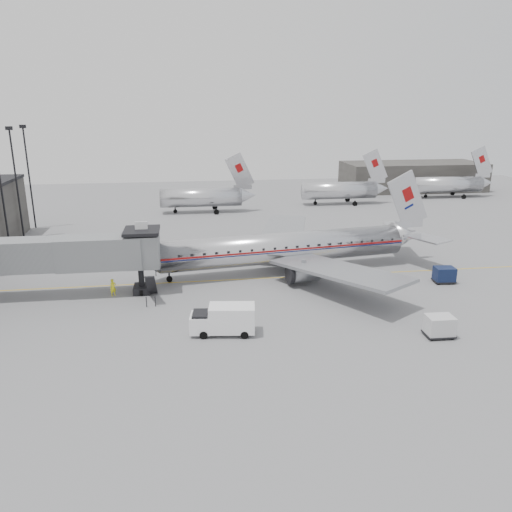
{
  "coord_description": "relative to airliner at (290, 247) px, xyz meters",
  "views": [
    {
      "loc": [
        -4.62,
        -44.17,
        17.81
      ],
      "look_at": [
        2.22,
        3.85,
        3.2
      ],
      "focal_mm": 35.0,
      "sensor_mm": 36.0,
      "label": 1
    }
  ],
  "objects": [
    {
      "name": "ground",
      "position": [
        -6.68,
        -8.14,
        -2.73
      ],
      "size": [
        160.0,
        160.0,
        0.0
      ],
      "primitive_type": "plane",
      "color": "slate",
      "rests_on": "ground"
    },
    {
      "name": "hangar",
      "position": [
        38.32,
        51.86,
        0.27
      ],
      "size": [
        30.0,
        12.0,
        6.0
      ],
      "primitive_type": "cube",
      "color": "#353230",
      "rests_on": "ground"
    },
    {
      "name": "apron_line",
      "position": [
        -3.68,
        -2.14,
        -2.73
      ],
      "size": [
        60.0,
        0.15,
        0.01
      ],
      "primitive_type": "cube",
      "rotation": [
        0.0,
        0.0,
        1.57
      ],
      "color": "gold",
      "rests_on": "ground"
    },
    {
      "name": "jet_bridge",
      "position": [
        -23.34,
        -4.47,
        1.44
      ],
      "size": [
        21.0,
        6.2,
        7.1
      ],
      "color": "slate",
      "rests_on": "ground"
    },
    {
      "name": "distant_aircraft_near",
      "position": [
        -8.47,
        33.86,
        -0.0
      ],
      "size": [
        16.39,
        3.2,
        10.26
      ],
      "color": "silver",
      "rests_on": "ground"
    },
    {
      "name": "distant_aircraft_mid",
      "position": [
        17.53,
        37.86,
        -0.0
      ],
      "size": [
        16.39,
        3.2,
        10.26
      ],
      "color": "silver",
      "rests_on": "ground"
    },
    {
      "name": "distant_aircraft_far",
      "position": [
        41.53,
        41.86,
        -0.0
      ],
      "size": [
        16.39,
        3.2,
        10.26
      ],
      "color": "silver",
      "rests_on": "ground"
    },
    {
      "name": "airliner",
      "position": [
        0.0,
        0.0,
        0.0
      ],
      "size": [
        34.27,
        31.55,
        10.87
      ],
      "rotation": [
        0.0,
        0.0,
        0.14
      ],
      "color": "silver",
      "rests_on": "ground"
    },
    {
      "name": "service_van",
      "position": [
        -8.66,
        -15.19,
        -1.45
      ],
      "size": [
        5.41,
        2.64,
        2.45
      ],
      "rotation": [
        0.0,
        0.0,
        -0.13
      ],
      "color": "white",
      "rests_on": "ground"
    },
    {
      "name": "baggage_cart_navy",
      "position": [
        15.23,
        -6.14,
        -1.85
      ],
      "size": [
        2.24,
        1.78,
        1.67
      ],
      "rotation": [
        0.0,
        0.0,
        -0.08
      ],
      "color": "#0E193A",
      "rests_on": "ground"
    },
    {
      "name": "baggage_cart_white",
      "position": [
        8.44,
        -18.14,
        -1.8
      ],
      "size": [
        2.29,
        1.78,
        1.76
      ],
      "rotation": [
        0.0,
        0.0,
        -0.03
      ],
      "color": "#BCBCBF",
      "rests_on": "ground"
    },
    {
      "name": "ramp_worker",
      "position": [
        -18.68,
        -5.14,
        -1.88
      ],
      "size": [
        0.74,
        0.67,
        1.7
      ],
      "primitive_type": "imported",
      "rotation": [
        0.0,
        0.0,
        0.56
      ],
      "color": "yellow",
      "rests_on": "ground"
    }
  ]
}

